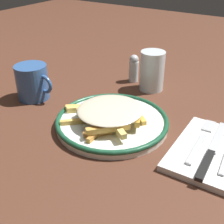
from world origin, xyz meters
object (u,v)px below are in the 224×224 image
object	(u,v)px
fries_heap	(109,112)
fork	(201,141)
plate	(112,121)
knife	(211,153)
napkin	(212,152)
salt_shaker	(134,68)
coffee_mug	(33,82)
water_glass	(152,71)

from	to	relation	value
fries_heap	fork	size ratio (longest dim) A/B	1.18
plate	knife	distance (m)	0.22
fries_heap	napkin	size ratio (longest dim) A/B	1.02
fries_heap	knife	bearing A→B (deg)	2.26
knife	salt_shaker	bearing A→B (deg)	141.12
plate	napkin	world-z (taller)	plate
plate	coffee_mug	bearing A→B (deg)	178.77
plate	coffee_mug	size ratio (longest dim) A/B	2.29
water_glass	plate	bearing A→B (deg)	-86.30
napkin	knife	size ratio (longest dim) A/B	0.97
plate	coffee_mug	xyz separation A→B (m)	(-0.25, 0.01, 0.03)
water_glass	fork	bearing A→B (deg)	-43.10
fries_heap	water_glass	size ratio (longest dim) A/B	1.90
napkin	knife	bearing A→B (deg)	-86.68
plate	fork	size ratio (longest dim) A/B	1.45
knife	coffee_mug	size ratio (longest dim) A/B	1.88
fries_heap	coffee_mug	distance (m)	0.25
coffee_mug	salt_shaker	distance (m)	0.29
knife	salt_shaker	distance (m)	0.40
napkin	salt_shaker	distance (m)	0.39
fork	coffee_mug	bearing A→B (deg)	-176.84
fries_heap	napkin	xyz separation A→B (m)	(0.22, 0.03, -0.03)
plate	fries_heap	size ratio (longest dim) A/B	1.23
napkin	knife	distance (m)	0.02
fork	water_glass	distance (m)	0.29
plate	salt_shaker	world-z (taller)	salt_shaker
fries_heap	napkin	world-z (taller)	fries_heap
coffee_mug	salt_shaker	bearing A→B (deg)	55.40
fork	knife	world-z (taller)	knife
napkin	water_glass	xyz separation A→B (m)	(-0.24, 0.21, 0.05)
fries_heap	plate	bearing A→B (deg)	82.85
plate	napkin	bearing A→B (deg)	4.57
fries_heap	coffee_mug	size ratio (longest dim) A/B	1.86
plate	fries_heap	bearing A→B (deg)	-97.15
salt_shaker	knife	bearing A→B (deg)	-38.88
napkin	fork	bearing A→B (deg)	156.95
fries_heap	knife	size ratio (longest dim) A/B	0.99
fries_heap	fork	xyz separation A→B (m)	(0.20, 0.04, -0.02)
plate	salt_shaker	distance (m)	0.26
plate	napkin	distance (m)	0.22
knife	salt_shaker	world-z (taller)	salt_shaker
knife	water_glass	distance (m)	0.33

